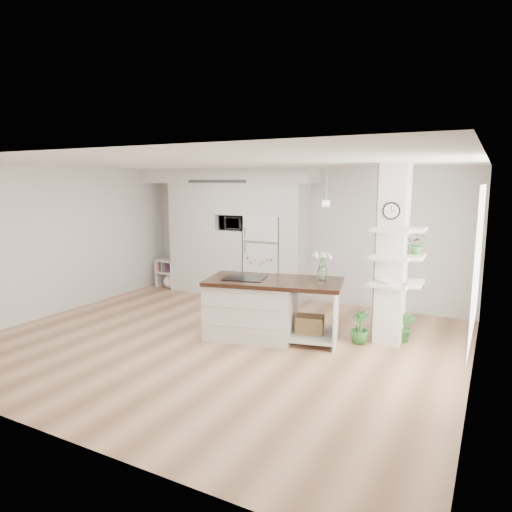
% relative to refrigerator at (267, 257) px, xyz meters
% --- Properties ---
extents(floor, '(7.00, 6.00, 0.01)m').
position_rel_refrigerator_xyz_m(floor, '(0.53, -2.68, -0.88)').
color(floor, tan).
rests_on(floor, ground).
extents(room, '(7.04, 6.04, 2.72)m').
position_rel_refrigerator_xyz_m(room, '(0.53, -2.68, 0.98)').
color(room, white).
rests_on(room, ground).
extents(cabinet_wall, '(4.00, 0.71, 2.70)m').
position_rel_refrigerator_xyz_m(cabinet_wall, '(-0.92, -0.01, 0.63)').
color(cabinet_wall, silver).
rests_on(cabinet_wall, floor).
extents(refrigerator, '(0.78, 0.69, 1.75)m').
position_rel_refrigerator_xyz_m(refrigerator, '(0.00, 0.00, 0.00)').
color(refrigerator, white).
rests_on(refrigerator, floor).
extents(column, '(0.69, 0.90, 2.70)m').
position_rel_refrigerator_xyz_m(column, '(2.90, -1.55, 0.48)').
color(column, silver).
rests_on(column, floor).
extents(window, '(0.00, 2.40, 2.40)m').
position_rel_refrigerator_xyz_m(window, '(4.00, -2.38, 0.62)').
color(window, white).
rests_on(window, room).
extents(pendant_light, '(0.12, 0.12, 0.10)m').
position_rel_refrigerator_xyz_m(pendant_light, '(2.23, -2.53, 1.24)').
color(pendant_light, white).
rests_on(pendant_light, room).
extents(kitchen_island, '(2.25, 1.43, 1.50)m').
position_rel_refrigerator_xyz_m(kitchen_island, '(0.95, -2.20, -0.39)').
color(kitchen_island, silver).
rests_on(kitchen_island, floor).
extents(bookshelf, '(0.59, 0.39, 0.65)m').
position_rel_refrigerator_xyz_m(bookshelf, '(-2.45, -0.19, -0.59)').
color(bookshelf, silver).
rests_on(bookshelf, floor).
extents(floor_plant_a, '(0.32, 0.28, 0.49)m').
position_rel_refrigerator_xyz_m(floor_plant_a, '(3.06, -1.41, -0.63)').
color(floor_plant_a, '#2D692A').
rests_on(floor_plant_a, floor).
extents(floor_plant_b, '(0.34, 0.34, 0.50)m').
position_rel_refrigerator_xyz_m(floor_plant_b, '(2.45, -1.76, -0.62)').
color(floor_plant_b, '#2D692A').
rests_on(floor_plant_b, floor).
extents(microwave, '(0.54, 0.37, 0.30)m').
position_rel_refrigerator_xyz_m(microwave, '(-0.75, -0.06, 0.69)').
color(microwave, '#2D2D2D').
rests_on(microwave, cabinet_wall).
extents(shelf_plant, '(0.27, 0.23, 0.30)m').
position_rel_refrigerator_xyz_m(shelf_plant, '(3.15, -1.38, 0.65)').
color(shelf_plant, '#2D692A').
rests_on(shelf_plant, column).
extents(decor_bowl, '(0.22, 0.22, 0.05)m').
position_rel_refrigerator_xyz_m(decor_bowl, '(2.82, -1.78, 0.13)').
color(decor_bowl, white).
rests_on(decor_bowl, column).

